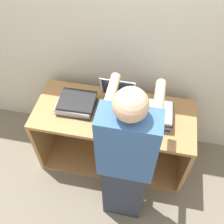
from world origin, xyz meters
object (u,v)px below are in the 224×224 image
laptop_stack_right (153,115)px  laptop_open (115,104)px  laptop_stack_left (76,104)px  person (126,165)px

laptop_stack_right → laptop_open: bearing=170.3°
laptop_open → laptop_stack_left: size_ratio=1.02×
laptop_open → laptop_stack_right: 0.35m
laptop_open → laptop_stack_left: (-0.34, -0.06, -0.01)m
person → laptop_stack_right: bearing=73.2°
laptop_open → person: bearing=-71.4°
person → laptop_open: bearing=108.6°
laptop_stack_left → laptop_stack_right: bearing=-0.2°
laptop_stack_right → person: bearing=-106.8°
laptop_stack_right → person: size_ratio=0.22×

